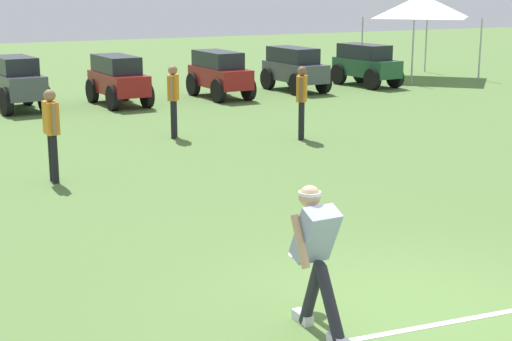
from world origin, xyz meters
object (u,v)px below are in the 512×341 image
at_px(teammate_deep, 51,127).
at_px(event_tent, 422,6).
at_px(parked_car_slot_d, 118,79).
at_px(teammate_near_sideline, 173,95).
at_px(parked_car_slot_e, 219,73).
at_px(parked_car_slot_g, 366,64).
at_px(parked_car_slot_f, 294,68).
at_px(frisbee_in_flight, 300,254).
at_px(frisbee_thrower, 316,252).
at_px(teammate_midfield, 302,96).
at_px(parked_car_slot_c, 16,82).

height_order(teammate_deep, event_tent, event_tent).
xyz_separation_m(teammate_deep, parked_car_slot_d, (3.58, 7.87, -0.22)).
distance_m(teammate_near_sideline, parked_car_slot_e, 6.21).
height_order(parked_car_slot_e, parked_car_slot_g, same).
height_order(parked_car_slot_e, parked_car_slot_f, same).
bearing_deg(parked_car_slot_d, parked_car_slot_g, 2.21).
relative_size(frisbee_in_flight, parked_car_slot_d, 0.11).
bearing_deg(parked_car_slot_f, teammate_deep, -138.80).
bearing_deg(teammate_near_sideline, frisbee_thrower, -103.57).
bearing_deg(teammate_deep, parked_car_slot_g, 34.32).
bearing_deg(teammate_midfield, frisbee_in_flight, -120.40).
distance_m(frisbee_thrower, event_tent, 21.50).
bearing_deg(parked_car_slot_f, parked_car_slot_e, -174.42).
relative_size(frisbee_thrower, parked_car_slot_f, 0.58).
bearing_deg(parked_car_slot_e, parked_car_slot_c, 176.87).
relative_size(teammate_midfield, parked_car_slot_e, 0.64).
bearing_deg(teammate_midfield, teammate_deep, -166.69).
distance_m(teammate_near_sideline, event_tent, 13.51).
distance_m(teammate_midfield, parked_car_slot_d, 6.85).
distance_m(parked_car_slot_c, parked_car_slot_g, 11.08).
distance_m(teammate_midfield, teammate_deep, 5.72).
relative_size(teammate_deep, event_tent, 0.51).
bearing_deg(parked_car_slot_e, frisbee_thrower, -111.22).
relative_size(frisbee_thrower, parked_car_slot_d, 0.58).
xyz_separation_m(teammate_near_sideline, parked_car_slot_e, (3.43, 5.17, -0.22)).
bearing_deg(parked_car_slot_f, parked_car_slot_g, 1.09).
bearing_deg(parked_car_slot_c, parked_car_slot_d, -7.00).
relative_size(teammate_near_sideline, teammate_deep, 1.00).
bearing_deg(event_tent, parked_car_slot_c, -175.99).
relative_size(teammate_midfield, parked_car_slot_c, 0.64).
bearing_deg(teammate_midfield, parked_car_slot_e, 80.72).
distance_m(parked_car_slot_e, parked_car_slot_f, 2.68).
xyz_separation_m(frisbee_thrower, event_tent, (14.10, 16.14, 1.70)).
xyz_separation_m(parked_car_slot_c, parked_car_slot_d, (2.65, -0.33, -0.02)).
xyz_separation_m(frisbee_thrower, parked_car_slot_f, (8.43, 15.11, -0.07)).
height_order(parked_car_slot_e, event_tent, event_tent).
height_order(teammate_deep, parked_car_slot_d, teammate_deep).
height_order(frisbee_thrower, parked_car_slot_c, frisbee_thrower).
relative_size(teammate_near_sideline, parked_car_slot_g, 0.63).
bearing_deg(frisbee_thrower, teammate_midfield, 60.46).
height_order(parked_car_slot_d, parked_car_slot_g, same).
height_order(frisbee_thrower, teammate_deep, teammate_deep).
bearing_deg(parked_car_slot_f, frisbee_thrower, -119.16).
height_order(parked_car_slot_d, parked_car_slot_f, same).
height_order(teammate_near_sideline, parked_car_slot_g, teammate_near_sideline).
distance_m(teammate_deep, parked_car_slot_d, 8.65).
bearing_deg(event_tent, teammate_midfield, -140.10).
relative_size(frisbee_thrower, teammate_near_sideline, 0.90).
xyz_separation_m(parked_car_slot_c, parked_car_slot_e, (5.71, -0.31, -0.02)).
relative_size(teammate_deep, parked_car_slot_d, 0.64).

